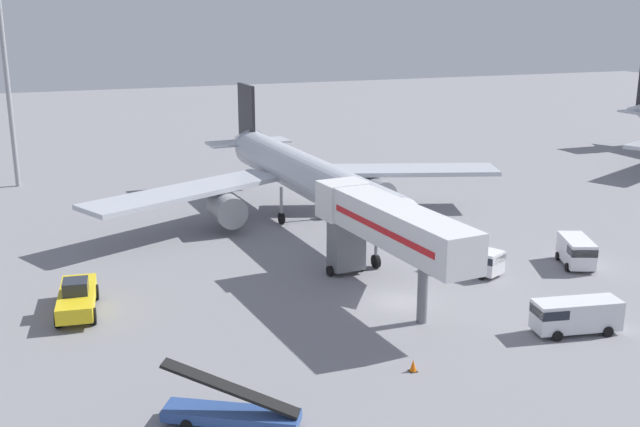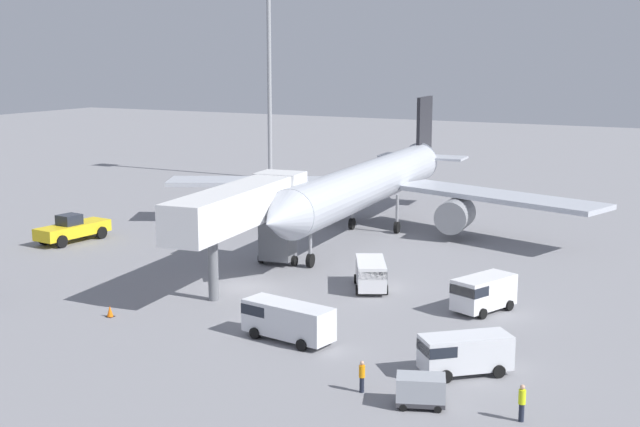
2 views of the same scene
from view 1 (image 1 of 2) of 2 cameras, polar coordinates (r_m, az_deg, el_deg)
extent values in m
plane|color=gray|center=(54.95, 6.02, -6.56)|extent=(300.00, 300.00, 0.00)
cylinder|color=#B7BCC6|center=(71.40, -0.69, 2.71)|extent=(6.43, 33.29, 3.86)
cone|color=#B7BCC6|center=(55.49, 7.02, -1.13)|extent=(4.08, 4.20, 3.79)
cone|color=#B7BCC6|center=(89.29, -5.78, 5.40)|extent=(4.14, 6.36, 3.67)
cube|color=#232328|center=(87.31, -5.51, 7.55)|extent=(0.73, 4.80, 6.18)
cube|color=#B7BCC6|center=(88.20, -3.94, 5.44)|extent=(4.89, 3.83, 0.24)
cube|color=#B7BCC6|center=(86.71, -6.82, 5.20)|extent=(4.89, 3.83, 0.24)
cube|color=#B7BCC6|center=(79.07, 5.91, 3.24)|extent=(20.55, 10.60, 0.44)
cube|color=#B7BCC6|center=(70.72, -9.96, 1.63)|extent=(20.07, 13.22, 0.44)
cylinder|color=gray|center=(76.70, 4.17, 1.56)|extent=(3.18, 3.98, 2.90)
cylinder|color=gray|center=(70.81, -6.96, 0.31)|extent=(3.18, 3.98, 2.90)
cylinder|color=gray|center=(60.91, 4.21, -2.21)|extent=(0.28, 0.28, 3.08)
cylinder|color=black|center=(61.39, 4.19, -3.57)|extent=(0.43, 1.12, 1.10)
cylinder|color=gray|center=(74.67, 0.27, 1.15)|extent=(0.28, 0.28, 3.08)
cylinder|color=black|center=(75.07, 0.27, 0.02)|extent=(0.43, 1.12, 1.10)
cylinder|color=gray|center=(72.99, -2.91, 0.80)|extent=(0.28, 0.28, 3.08)
cylinder|color=black|center=(73.39, -2.89, -0.36)|extent=(0.43, 1.12, 1.10)
cube|color=silver|center=(52.18, 5.95, -0.97)|extent=(4.65, 15.46, 2.70)
cube|color=red|center=(51.42, 4.52, -1.18)|extent=(1.44, 12.71, 0.44)
cube|color=silver|center=(59.03, 1.73, 1.04)|extent=(3.74, 3.16, 2.84)
cube|color=#232833|center=(60.09, 1.15, 1.55)|extent=(3.31, 0.60, 0.90)
cube|color=slate|center=(59.46, 1.98, -2.26)|extent=(2.73, 2.07, 4.09)
cylinder|color=black|center=(59.49, 0.74, -4.32)|extent=(0.39, 0.83, 0.80)
cylinder|color=black|center=(60.76, 3.15, -3.91)|extent=(0.39, 0.83, 0.80)
cylinder|color=slate|center=(50.92, 7.66, -5.72)|extent=(0.70, 0.70, 4.49)
cube|color=yellow|center=(54.96, -17.68, -6.04)|extent=(3.05, 7.10, 1.03)
cube|color=#232833|center=(54.31, -17.78, -5.22)|extent=(1.81, 1.96, 0.90)
cylinder|color=black|center=(52.99, -16.58, -7.36)|extent=(0.52, 1.14, 1.10)
cylinder|color=black|center=(53.18, -18.97, -7.48)|extent=(0.52, 1.14, 1.10)
cylinder|color=black|center=(57.15, -16.40, -5.65)|extent=(0.52, 1.14, 1.10)
cylinder|color=black|center=(57.33, -18.61, -5.78)|extent=(0.52, 1.14, 1.10)
cube|color=#2D4C8E|center=(39.77, -6.64, -14.73)|extent=(6.84, 4.84, 0.55)
cube|color=black|center=(39.04, -6.70, -12.83)|extent=(6.51, 4.21, 2.40)
cylinder|color=black|center=(39.84, -9.92, -15.27)|extent=(0.63, 0.49, 0.60)
cylinder|color=black|center=(41.12, -9.18, -14.19)|extent=(0.63, 0.49, 0.60)
cylinder|color=black|center=(40.10, -3.35, -14.83)|extent=(0.63, 0.49, 0.60)
cube|color=silver|center=(51.96, 18.59, -7.16)|extent=(5.83, 2.77, 1.92)
cube|color=#1E232D|center=(50.94, 16.74, -6.95)|extent=(2.08, 2.18, 0.61)
cylinder|color=black|center=(50.78, 17.26, -8.69)|extent=(0.73, 0.45, 0.68)
cylinder|color=black|center=(52.25, 16.34, -7.92)|extent=(0.73, 0.45, 0.68)
cylinder|color=black|center=(52.43, 20.66, -8.23)|extent=(0.73, 0.45, 0.68)
cylinder|color=black|center=(53.85, 19.67, -7.50)|extent=(0.73, 0.45, 0.68)
cube|color=white|center=(64.85, 18.57, -2.63)|extent=(3.48, 4.85, 2.00)
cube|color=#1E232D|center=(63.35, 18.99, -2.67)|extent=(2.41, 2.06, 0.64)
cylinder|color=black|center=(64.19, 19.67, -3.81)|extent=(0.58, 0.76, 0.68)
cylinder|color=black|center=(63.62, 18.02, -3.83)|extent=(0.58, 0.76, 0.68)
cylinder|color=black|center=(66.66, 18.96, -3.04)|extent=(0.58, 0.76, 0.68)
cylinder|color=black|center=(66.11, 17.37, -3.05)|extent=(0.58, 0.76, 0.68)
cube|color=white|center=(61.23, 11.31, -3.29)|extent=(3.89, 5.05, 1.75)
cube|color=#1E232D|center=(60.36, 12.62, -3.25)|extent=(2.45, 2.24, 0.56)
cylinder|color=black|center=(61.58, 12.88, -4.08)|extent=(0.63, 0.77, 0.68)
cylinder|color=black|center=(60.04, 11.98, -4.54)|extent=(0.63, 0.77, 0.68)
cylinder|color=black|center=(62.97, 10.60, -3.51)|extent=(0.63, 0.77, 0.68)
cylinder|color=black|center=(61.46, 9.66, -3.94)|extent=(0.63, 0.77, 0.68)
cube|color=black|center=(45.27, 6.95, -11.59)|extent=(0.48, 0.48, 0.03)
cone|color=orange|center=(45.11, 6.96, -11.18)|extent=(0.40, 0.40, 0.70)
cone|color=#B7BCC6|center=(124.04, 22.78, 7.11)|extent=(4.10, 5.87, 3.75)
cube|color=#B7BCC6|center=(121.07, 22.62, 7.04)|extent=(4.93, 3.52, 0.24)
cylinder|color=#93969B|center=(93.53, -22.33, 9.28)|extent=(0.56, 0.56, 24.65)
camera|label=2|loc=(55.00, 74.37, -0.04)|focal=48.47mm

